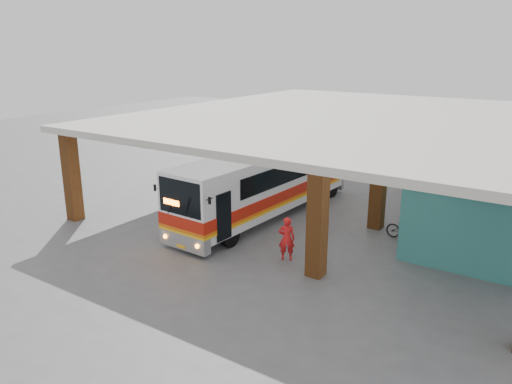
{
  "coord_description": "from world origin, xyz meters",
  "views": [
    {
      "loc": [
        10.51,
        -18.08,
        8.12
      ],
      "look_at": [
        -1.65,
        0.0,
        1.68
      ],
      "focal_mm": 35.0,
      "sensor_mm": 36.0,
      "label": 1
    }
  ],
  "objects_px": {
    "coach_bus": "(266,182)",
    "motorcycle": "(407,230)",
    "red_chair": "(454,196)",
    "pedestrian": "(287,239)"
  },
  "relations": [
    {
      "from": "coach_bus",
      "to": "red_chair",
      "type": "height_order",
      "value": "coach_bus"
    },
    {
      "from": "coach_bus",
      "to": "pedestrian",
      "type": "distance_m",
      "value": 5.39
    },
    {
      "from": "pedestrian",
      "to": "coach_bus",
      "type": "bearing_deg",
      "value": -76.32
    },
    {
      "from": "coach_bus",
      "to": "red_chair",
      "type": "relative_size",
      "value": 14.91
    },
    {
      "from": "motorcycle",
      "to": "red_chair",
      "type": "height_order",
      "value": "motorcycle"
    },
    {
      "from": "coach_bus",
      "to": "pedestrian",
      "type": "relative_size",
      "value": 6.81
    },
    {
      "from": "coach_bus",
      "to": "motorcycle",
      "type": "relative_size",
      "value": 6.42
    },
    {
      "from": "coach_bus",
      "to": "pedestrian",
      "type": "bearing_deg",
      "value": -46.14
    },
    {
      "from": "coach_bus",
      "to": "motorcycle",
      "type": "height_order",
      "value": "coach_bus"
    },
    {
      "from": "motorcycle",
      "to": "pedestrian",
      "type": "xyz_separation_m",
      "value": [
        -3.29,
        -4.64,
        0.39
      ]
    }
  ]
}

